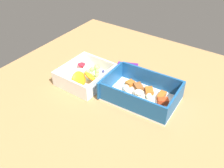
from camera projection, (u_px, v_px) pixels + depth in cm
name	position (u px, v px, depth cm)	size (l,w,h in cm)	color
table_surface	(117.00, 94.00, 78.20)	(80.00, 80.00, 2.00)	#9E7547
pasta_container	(141.00, 93.00, 73.76)	(21.29, 14.42, 6.07)	white
fruit_bowl	(85.00, 76.00, 80.90)	(14.05, 15.64, 5.78)	white
candy_bar	(128.00, 66.00, 87.95)	(7.00, 2.40, 1.20)	#51197A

